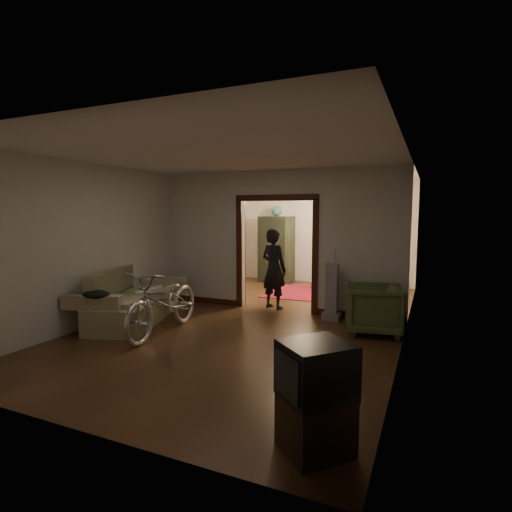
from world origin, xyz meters
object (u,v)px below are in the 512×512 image
Objects in this scene: armchair at (373,309)px; locker at (276,249)px; sofa at (133,296)px; desk at (351,274)px; bicycle at (164,301)px; person at (274,269)px.

locker is at bearing -150.82° from armchair.
locker is (-3.20, 3.90, 0.53)m from armchair.
locker reaches higher than sofa.
bicycle is at bearing -111.73° from desk.
desk is at bearing 62.99° from bicycle.
armchair is 0.47× the size of locker.
sofa is 4.19m from armchair.
sofa is 1.93× the size of desk.
person is at bearing -67.50° from locker.
bicycle reaches higher than sofa.
desk is (-1.05, 3.69, 0.00)m from armchair.
sofa is 2.38× the size of armchair.
sofa is 1.04× the size of bicycle.
person is 3.17m from locker.
person is 0.88× the size of locker.
bicycle reaches higher than armchair.
armchair is 2.34m from person.
sofa reaches higher than armchair.
bicycle is 1.08× the size of locker.
person reaches higher than desk.
locker is (-0.08, 5.30, 0.41)m from bicycle.
armchair is at bearing -48.24° from locker.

